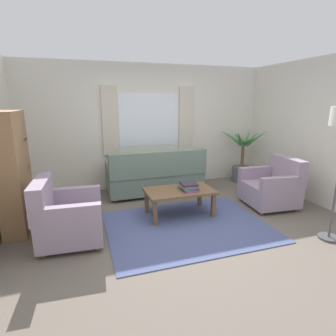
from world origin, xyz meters
The scene contains 12 objects.
ground_plane centered at (0.00, 0.00, 0.00)m, with size 6.24×6.24×0.00m, color #6B6056.
wall_back centered at (0.00, 2.26, 1.30)m, with size 5.32×0.12×2.60m, color silver.
wall_right centered at (2.66, 0.00, 1.30)m, with size 0.12×4.40×2.60m, color silver.
window_with_curtains centered at (0.00, 2.18, 1.45)m, with size 1.98×0.07×1.40m.
area_rug centered at (0.00, 0.00, 0.01)m, with size 2.39×1.84×0.01m, color #4C5684.
couch centered at (-0.04, 1.60, 0.37)m, with size 1.90×0.82×0.92m.
armchair_left centered at (-1.71, 0.10, 0.35)m, with size 0.87×0.89×0.88m.
armchair_right centered at (1.77, 0.32, 0.35)m, with size 0.88×0.90×0.88m.
coffee_table centered at (0.04, 0.44, 0.38)m, with size 1.10×0.64×0.44m.
book_stack_on_table centered at (0.18, 0.39, 0.50)m, with size 0.28×0.34×0.12m.
potted_plant centered at (2.10, 1.79, 0.50)m, with size 0.95×0.94×1.28m.
bookshelf centered at (-2.35, 0.76, 0.89)m, with size 0.30×0.94×1.72m.
Camera 1 is at (-1.46, -3.49, 1.86)m, focal length 28.99 mm.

